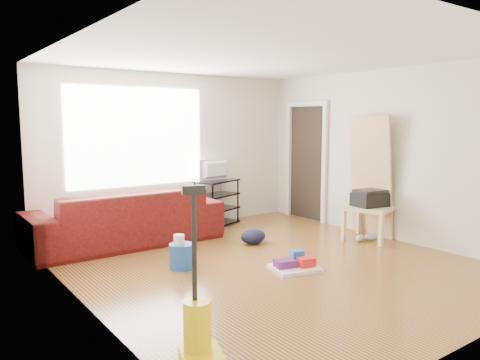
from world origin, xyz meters
TOP-DOWN VIEW (x-y plane):
  - room at (0.07, 0.15)m, footprint 4.51×5.01m
  - sofa at (-1.05, 1.95)m, footprint 2.68×1.05m
  - tv_stand at (0.67, 2.22)m, footprint 0.86×0.66m
  - tv at (0.67, 2.22)m, footprint 0.61×0.08m
  - side_table at (1.95, 0.08)m, footprint 0.77×0.77m
  - printer at (1.95, 0.08)m, footprint 0.52×0.42m
  - bucket at (-0.95, 0.51)m, footprint 0.37×0.37m
  - toilet_paper at (-0.98, 0.50)m, footprint 0.13×0.13m
  - cleaning_tray at (0.10, -0.32)m, footprint 0.62×0.55m
  - backpack at (0.42, 0.90)m, footprint 0.39×0.32m
  - sneakers at (1.85, 0.06)m, footprint 0.44×0.22m
  - vacuum at (-2.00, -1.64)m, footprint 0.36×0.38m
  - door_panel at (2.13, 0.23)m, footprint 0.23×0.73m

SIDE VIEW (x-z plane):
  - sofa at x=-1.05m, z-range -0.39..0.39m
  - bucket at x=-0.95m, z-range -0.15..0.15m
  - backpack at x=0.42m, z-range -0.10..0.10m
  - door_panel at x=2.13m, z-range -0.91..0.91m
  - sneakers at x=1.85m, z-range 0.00..0.10m
  - cleaning_tray at x=0.10m, z-range -0.04..0.15m
  - toilet_paper at x=-0.98m, z-range 0.15..0.26m
  - vacuum at x=-2.00m, z-range -0.41..0.90m
  - tv_stand at x=0.67m, z-range 0.01..0.77m
  - side_table at x=1.95m, z-range 0.17..0.67m
  - printer at x=1.95m, z-range 0.50..0.74m
  - tv at x=0.67m, z-range 0.76..1.11m
  - room at x=0.07m, z-range 0.00..2.51m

